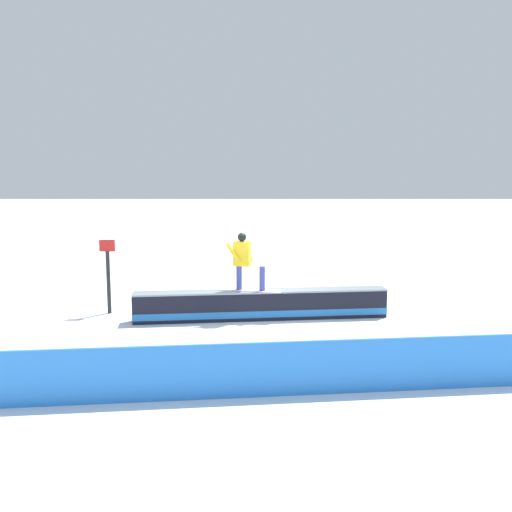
{
  "coord_description": "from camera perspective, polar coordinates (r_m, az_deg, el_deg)",
  "views": [
    {
      "loc": [
        0.13,
        13.9,
        3.69
      ],
      "look_at": [
        0.13,
        1.02,
        1.75
      ],
      "focal_mm": 40.07,
      "sensor_mm": 36.0,
      "label": 1
    }
  ],
  "objects": [
    {
      "name": "trail_marker",
      "position": [
        15.22,
        -14.54,
        -1.77
      ],
      "size": [
        0.4,
        0.1,
        1.93
      ],
      "color": "#262628",
      "rests_on": "ground_plane"
    },
    {
      "name": "snowboarder",
      "position": [
        14.07,
        -1.18,
        -0.36
      ],
      "size": [
        1.59,
        0.63,
        1.44
      ],
      "color": "silver",
      "rests_on": "grind_box"
    },
    {
      "name": "ground_plane",
      "position": [
        14.38,
        0.54,
        -6.3
      ],
      "size": [
        120.0,
        120.0,
        0.0
      ],
      "primitive_type": "plane",
      "color": "white"
    },
    {
      "name": "grind_box",
      "position": [
        14.3,
        0.54,
        -5.01
      ],
      "size": [
        6.34,
        1.23,
        0.73
      ],
      "color": "black",
      "rests_on": "ground_plane"
    },
    {
      "name": "safety_fence",
      "position": [
        9.52,
        0.82,
        -11.26
      ],
      "size": [
        9.77,
        1.16,
        0.92
      ],
      "primitive_type": "cube",
      "rotation": [
        0.0,
        0.0,
        0.11
      ],
      "color": "#2E7FE5",
      "rests_on": "ground_plane"
    }
  ]
}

